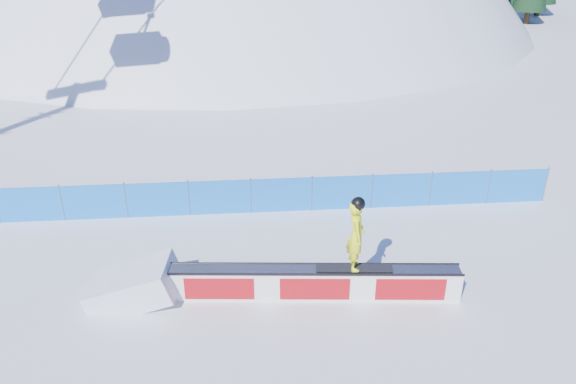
{
  "coord_description": "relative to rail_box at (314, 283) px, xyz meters",
  "views": [
    {
      "loc": [
        0.81,
        -11.91,
        8.73
      ],
      "look_at": [
        2.0,
        1.98,
        1.94
      ],
      "focal_mm": 35.0,
      "sensor_mm": 36.0,
      "label": 1
    }
  ],
  "objects": [
    {
      "name": "snow_hill",
      "position": [
        -2.48,
        42.26,
        -18.43
      ],
      "size": [
        64.0,
        64.0,
        64.0
      ],
      "color": "white",
      "rests_on": "ground"
    },
    {
      "name": "snowboarder",
      "position": [
        0.98,
        -0.09,
        1.42
      ],
      "size": [
        1.92,
        0.71,
        1.98
      ],
      "rotation": [
        0.0,
        0.0,
        1.48
      ],
      "color": "black",
      "rests_on": "rail_box"
    },
    {
      "name": "snow_ramp",
      "position": [
        -4.58,
        0.42,
        -0.43
      ],
      "size": [
        2.41,
        1.64,
        1.43
      ],
      "primitive_type": null,
      "rotation": [
        0.0,
        -0.31,
        -0.09
      ],
      "color": "white",
      "rests_on": "ground"
    },
    {
      "name": "ground",
      "position": [
        -2.48,
        0.26,
        -0.43
      ],
      "size": [
        160.0,
        160.0,
        0.0
      ],
      "primitive_type": "plane",
      "color": "white",
      "rests_on": "ground"
    },
    {
      "name": "rail_box",
      "position": [
        0.0,
        0.0,
        0.0
      ],
      "size": [
        7.37,
        1.19,
        0.88
      ],
      "rotation": [
        0.0,
        0.0,
        -0.09
      ],
      "color": "white",
      "rests_on": "ground"
    },
    {
      "name": "safety_fence",
      "position": [
        -2.48,
        4.76,
        0.17
      ],
      "size": [
        22.05,
        0.05,
        1.3
      ],
      "color": "blue",
      "rests_on": "ground"
    }
  ]
}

